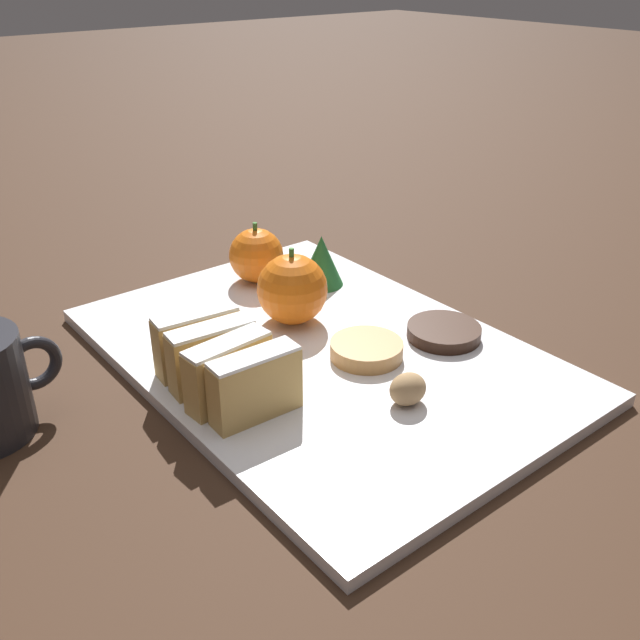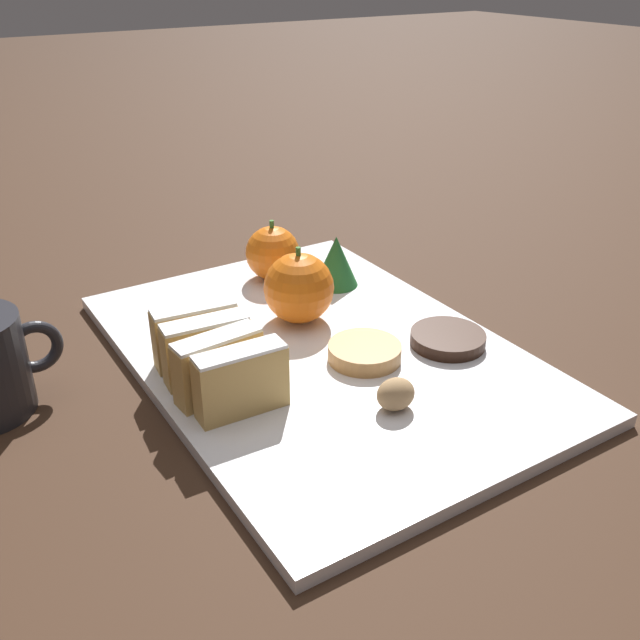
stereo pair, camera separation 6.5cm
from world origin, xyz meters
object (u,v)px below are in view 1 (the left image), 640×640
Objects in this scene: orange_near at (292,289)px; orange_far at (256,255)px; chocolate_cookie at (444,332)px; walnut at (407,389)px.

orange_far is (0.03, 0.10, -0.00)m from orange_near.
orange_near is 0.11m from orange_far.
chocolate_cookie is (0.07, -0.22, -0.02)m from orange_far.
walnut is 0.12m from chocolate_cookie.
chocolate_cookie is at bearing -51.84° from orange_near.
chocolate_cookie is (0.11, 0.06, -0.01)m from walnut.
orange_near is at bearing 128.16° from chocolate_cookie.
orange_far reaches higher than chocolate_cookie.
orange_near is 2.38× the size of walnut.
walnut reaches higher than chocolate_cookie.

